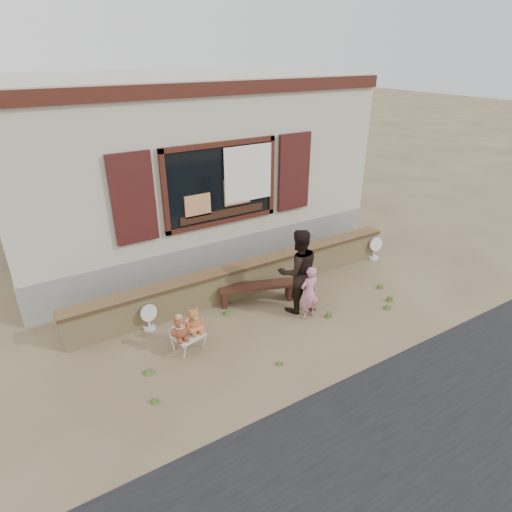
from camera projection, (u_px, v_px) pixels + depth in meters
ground at (273, 316)px, 8.02m from camera, size 80.00×80.00×0.00m
shopfront at (175, 161)px, 10.59m from camera, size 8.04×5.13×4.00m
brick_wall at (246, 278)px, 8.64m from camera, size 7.10×0.36×0.67m
bench at (257, 289)px, 8.35m from camera, size 1.52×0.79×0.38m
folding_chair at (188, 336)px, 7.03m from camera, size 0.55×0.51×0.29m
teddy_bear_left at (180, 327)px, 6.84m from camera, size 0.37×0.34×0.43m
teddy_bear_right at (194, 320)px, 7.01m from camera, size 0.38×0.35×0.44m
child at (309, 293)px, 7.76m from camera, size 0.39×0.26×1.04m
adult at (298, 271)px, 7.87m from camera, size 0.91×0.77×1.64m
fan_left at (148, 317)px, 7.54m from camera, size 0.33×0.21×0.51m
fan_right at (374, 248)px, 10.10m from camera, size 0.35×0.23×0.55m
grass_tufts at (287, 324)px, 7.68m from camera, size 5.21×1.83×0.16m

